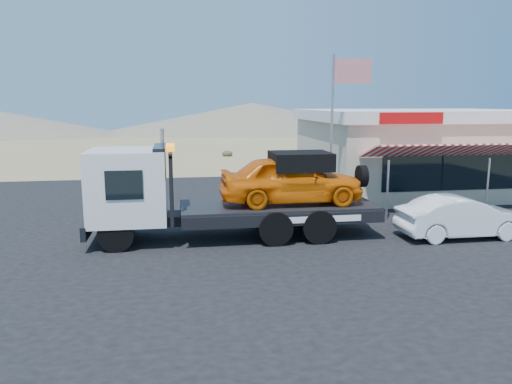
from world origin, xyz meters
The scene contains 7 objects.
ground centered at (0.00, 0.00, 0.00)m, with size 120.00×120.00×0.00m, color #8F7351.
asphalt_lot centered at (2.00, 3.00, 0.01)m, with size 32.00×24.00×0.02m, color black.
tow_truck centered at (0.44, 1.80, 1.61)m, with size 8.93×2.65×2.98m.
white_sedan centered at (7.82, 0.56, 0.68)m, with size 1.41×4.03×1.33m, color silver.
jerky_store centered at (10.50, 8.97, 1.99)m, with size 10.40×9.97×3.90m.
flagpole centered at (4.93, 4.50, 3.76)m, with size 1.55×0.10×6.00m.
distant_hills centered at (-9.77, 55.14, 1.89)m, with size 126.00×48.00×4.20m.
Camera 1 is at (-1.13, -13.63, 4.29)m, focal length 35.00 mm.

